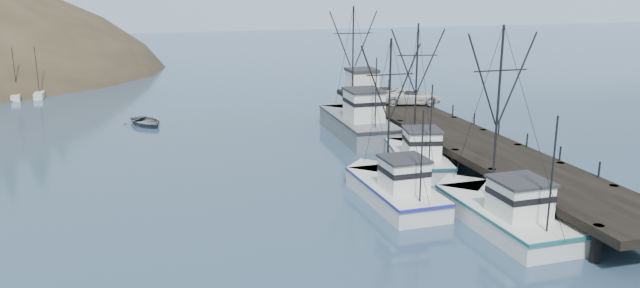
# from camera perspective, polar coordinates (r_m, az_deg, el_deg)

# --- Properties ---
(ground) EXTENTS (400.00, 400.00, 0.00)m
(ground) POSITION_cam_1_polar(r_m,az_deg,el_deg) (32.89, 3.35, -10.21)
(ground) COLOR navy
(ground) RESTS_ON ground
(pier) EXTENTS (6.00, 44.00, 2.00)m
(pier) POSITION_cam_1_polar(r_m,az_deg,el_deg) (51.68, 12.17, 0.78)
(pier) COLOR black
(pier) RESTS_ON ground
(distant_ridge) EXTENTS (360.00, 40.00, 26.00)m
(distant_ridge) POSITION_cam_1_polar(r_m,az_deg,el_deg) (199.57, -10.49, 10.50)
(distant_ridge) COLOR #9EB2C6
(distant_ridge) RESTS_ON ground
(distant_ridge_far) EXTENTS (180.00, 25.00, 18.00)m
(distant_ridge_far) POSITION_cam_1_polar(r_m,az_deg,el_deg) (215.61, -24.44, 9.75)
(distant_ridge_far) COLOR silver
(distant_ridge_far) RESTS_ON ground
(trawler_near) EXTENTS (4.07, 11.72, 11.84)m
(trawler_near) POSITION_cam_1_polar(r_m,az_deg,el_deg) (37.94, 16.21, -5.98)
(trawler_near) COLOR silver
(trawler_near) RESTS_ON ground
(trawler_mid) EXTENTS (3.87, 10.73, 10.73)m
(trawler_mid) POSITION_cam_1_polar(r_m,az_deg,el_deg) (40.69, 6.70, -4.06)
(trawler_mid) COLOR silver
(trawler_mid) RESTS_ON ground
(trawler_far) EXTENTS (5.27, 10.89, 11.13)m
(trawler_far) POSITION_cam_1_polar(r_m,az_deg,el_deg) (48.40, 8.81, -1.07)
(trawler_far) COLOR silver
(trawler_far) RESTS_ON ground
(work_vessel) EXTENTS (4.45, 14.05, 11.99)m
(work_vessel) POSITION_cam_1_polar(r_m,az_deg,el_deg) (57.50, 3.37, 2.02)
(work_vessel) COLOR slate
(work_vessel) RESTS_ON ground
(pier_shed) EXTENTS (3.00, 3.20, 2.80)m
(pier_shed) POSITION_cam_1_polar(r_m,az_deg,el_deg) (66.87, 3.84, 5.71)
(pier_shed) COLOR silver
(pier_shed) RESTS_ON pier
(pickup_truck) EXTENTS (6.24, 4.01, 1.60)m
(pickup_truck) POSITION_cam_1_polar(r_m,az_deg,el_deg) (62.35, 8.40, 4.36)
(pickup_truck) COLOR silver
(pickup_truck) RESTS_ON pier
(motorboat) EXTENTS (5.08, 5.84, 1.01)m
(motorboat) POSITION_cam_1_polar(r_m,az_deg,el_deg) (63.95, -15.60, 1.66)
(motorboat) COLOR #505358
(motorboat) RESTS_ON ground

